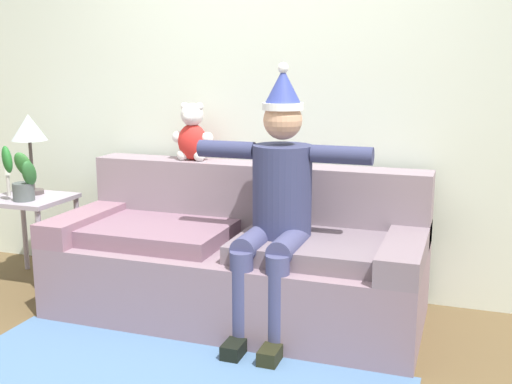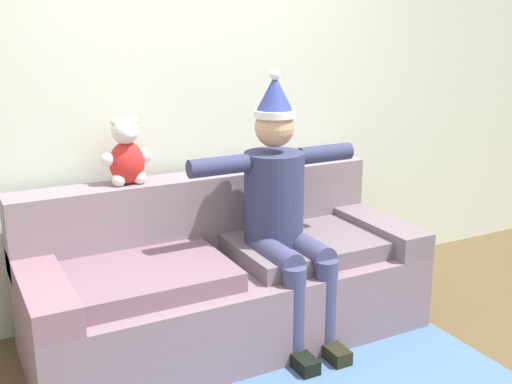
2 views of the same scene
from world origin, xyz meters
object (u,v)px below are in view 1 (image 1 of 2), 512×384
Objects in this scene: side_table at (30,211)px; table_lamp at (29,131)px; teddy_bear at (192,134)px; potted_plant at (22,177)px; person_seated at (277,199)px; couch at (239,259)px; candle_tall at (7,173)px.

table_lamp reaches higher than side_table.
teddy_bear is 1.17m from potted_plant.
person_seated is 2.48× the size of side_table.
couch is 8.93× the size of candle_tall.
couch is 1.57m from potted_plant.
couch is 0.55m from person_seated.
couch is 1.46× the size of person_seated.
candle_tall is (-1.99, 0.16, 0.00)m from person_seated.
table_lamp is at bearing 45.29° from candle_tall.
teddy_bear is at bearing 146.29° from couch.
side_table is 0.55m from table_lamp.
candle_tall is (-1.26, -0.30, -0.28)m from teddy_bear.
teddy_bear is 1.54× the size of candle_tall.
table_lamp is at bearing 171.63° from person_seated.
teddy_bear reaches higher than side_table.
teddy_bear reaches higher than table_lamp.
side_table is 2.46× the size of candle_tall.
candle_tall is (-0.19, 0.09, -0.00)m from potted_plant.
person_seated reaches higher than candle_tall.
candle_tall is (-0.15, -0.02, 0.26)m from side_table.
potted_plant is (-1.51, -0.10, 0.44)m from couch.
person_seated is 1.92m from table_lamp.
table_lamp is at bearing -170.76° from teddy_bear.
potted_plant is 1.54× the size of candle_tall.
potted_plant is at bearing -176.20° from couch.
potted_plant reaches higher than candle_tall.
potted_plant is at bearing -68.64° from table_lamp.
table_lamp reaches higher than couch.
side_table is at bearing -70.38° from table_lamp.
potted_plant is at bearing -67.17° from side_table.
person_seated is (0.29, -0.17, 0.43)m from couch.
candle_tall is at bearing 175.36° from person_seated.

